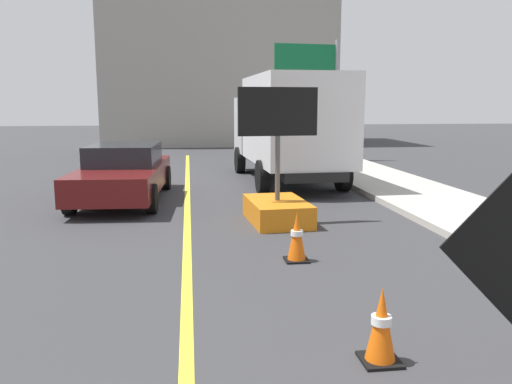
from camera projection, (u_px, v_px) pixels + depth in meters
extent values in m
cube|color=yellow|center=(187.00, 291.00, 6.62)|extent=(0.14, 36.00, 0.01)
cube|color=orange|center=(277.00, 211.00, 10.50)|extent=(1.23, 1.88, 0.45)
cylinder|color=#4C4C4C|center=(278.00, 168.00, 10.35)|extent=(0.10, 0.10, 1.30)
cube|color=black|center=(278.00, 112.00, 10.16)|extent=(1.60, 0.20, 0.95)
sphere|color=yellow|center=(304.00, 112.00, 10.32)|extent=(0.09, 0.09, 0.09)
sphere|color=yellow|center=(290.00, 112.00, 10.26)|extent=(0.09, 0.09, 0.09)
sphere|color=yellow|center=(275.00, 112.00, 10.20)|extent=(0.09, 0.09, 0.09)
sphere|color=yellow|center=(260.00, 112.00, 10.14)|extent=(0.09, 0.09, 0.09)
sphere|color=yellow|center=(252.00, 102.00, 10.08)|extent=(0.09, 0.09, 0.09)
sphere|color=yellow|center=(252.00, 121.00, 10.14)|extent=(0.09, 0.09, 0.09)
cube|color=black|center=(286.00, 163.00, 16.01)|extent=(1.94, 6.82, 0.25)
cube|color=silver|center=(271.00, 125.00, 18.19)|extent=(2.44, 1.99, 1.90)
cube|color=silver|center=(295.00, 120.00, 14.78)|extent=(2.55, 4.69, 2.47)
cylinder|color=black|center=(240.00, 160.00, 18.07)|extent=(0.32, 0.91, 0.90)
cylinder|color=black|center=(302.00, 159.00, 18.45)|extent=(0.32, 0.91, 0.90)
cylinder|color=black|center=(263.00, 177.00, 13.87)|extent=(0.32, 0.91, 0.90)
cylinder|color=black|center=(343.00, 175.00, 14.25)|extent=(0.32, 0.91, 0.90)
cube|color=#591414|center=(124.00, 177.00, 12.82)|extent=(2.11, 5.07, 0.60)
cube|color=black|center=(124.00, 154.00, 12.97)|extent=(1.74, 2.33, 0.50)
cylinder|color=black|center=(152.00, 199.00, 11.31)|extent=(0.26, 0.67, 0.66)
cylinder|color=black|center=(69.00, 200.00, 11.18)|extent=(0.26, 0.67, 0.66)
cylinder|color=black|center=(166.00, 178.00, 14.54)|extent=(0.26, 0.67, 0.66)
cylinder|color=black|center=(102.00, 178.00, 14.41)|extent=(0.26, 0.67, 0.66)
cylinder|color=gray|center=(336.00, 101.00, 21.75)|extent=(0.18, 0.18, 5.00)
cube|color=#0F6033|center=(305.00, 60.00, 21.16)|extent=(2.59, 0.31, 1.30)
cube|color=white|center=(305.00, 60.00, 21.20)|extent=(1.81, 0.19, 0.18)
cube|color=gray|center=(217.00, 53.00, 31.40)|extent=(13.19, 7.45, 10.89)
cube|color=black|center=(380.00, 360.00, 4.82)|extent=(0.36, 0.36, 0.03)
cone|color=#EA5B0C|center=(381.00, 323.00, 4.76)|extent=(0.28, 0.28, 0.69)
cylinder|color=white|center=(381.00, 320.00, 4.75)|extent=(0.19, 0.19, 0.08)
cube|color=black|center=(297.00, 260.00, 7.92)|extent=(0.36, 0.36, 0.03)
cone|color=#EA5B0C|center=(297.00, 235.00, 7.86)|extent=(0.28, 0.28, 0.74)
cylinder|color=white|center=(297.00, 233.00, 7.85)|extent=(0.19, 0.19, 0.08)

